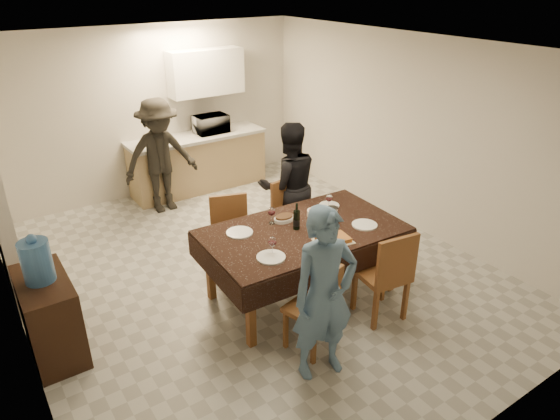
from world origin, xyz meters
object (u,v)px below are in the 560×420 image
(console, at_px, (50,317))
(dining_table, at_px, (303,232))
(person_kitchen, at_px, (160,156))
(person_far, at_px, (289,185))
(water_pitcher, at_px, (332,215))
(wine_bottle, at_px, (297,216))
(savoury_tart, at_px, (333,239))
(person_near, at_px, (324,295))
(water_jug, at_px, (37,262))
(microwave, at_px, (211,124))

(console, bearing_deg, dining_table, -12.40)
(person_kitchen, bearing_deg, person_far, -63.18)
(dining_table, height_order, water_pitcher, water_pitcher)
(person_kitchen, bearing_deg, wine_bottle, -82.92)
(wine_bottle, xyz_separation_m, water_pitcher, (0.40, -0.10, -0.05))
(wine_bottle, distance_m, savoury_tart, 0.47)
(person_near, bearing_deg, person_far, 73.12)
(water_jug, distance_m, wine_bottle, 2.49)
(dining_table, xyz_separation_m, water_jug, (-2.49, 0.55, 0.22))
(wine_bottle, height_order, person_near, person_near)
(microwave, bearing_deg, console, 42.17)
(water_jug, height_order, savoury_tart, water_jug)
(water_pitcher, relative_size, person_kitchen, 0.11)
(water_pitcher, bearing_deg, savoury_tart, -127.15)
(microwave, distance_m, person_near, 4.62)
(console, xyz_separation_m, person_far, (3.04, 0.50, 0.42))
(console, distance_m, savoury_tart, 2.79)
(water_jug, distance_m, person_near, 2.52)
(dining_table, xyz_separation_m, microwave, (0.66, 3.40, 0.28))
(dining_table, height_order, savoury_tart, savoury_tart)
(console, bearing_deg, person_kitchen, 49.10)
(console, distance_m, wine_bottle, 2.55)
(console, relative_size, water_jug, 2.22)
(savoury_tart, bearing_deg, water_jug, 160.30)
(console, relative_size, wine_bottle, 2.96)
(water_jug, distance_m, microwave, 4.25)
(savoury_tart, xyz_separation_m, microwave, (0.56, 3.78, 0.22))
(wine_bottle, bearing_deg, person_kitchen, 97.08)
(person_kitchen, bearing_deg, water_pitcher, -75.78)
(water_pitcher, bearing_deg, person_near, -131.99)
(savoury_tart, bearing_deg, person_far, 72.53)
(console, bearing_deg, water_jug, -90.00)
(savoury_tart, bearing_deg, water_pitcher, 52.85)
(wine_bottle, bearing_deg, water_jug, 168.48)
(microwave, bearing_deg, wine_bottle, 78.07)
(dining_table, xyz_separation_m, wine_bottle, (-0.05, 0.05, 0.18))
(water_pitcher, bearing_deg, console, 168.12)
(person_far, bearing_deg, person_kitchen, -47.73)
(dining_table, bearing_deg, savoury_tart, -72.91)
(dining_table, bearing_deg, water_jug, 169.95)
(console, bearing_deg, savoury_tart, -19.70)
(water_pitcher, xyz_separation_m, microwave, (0.31, 3.45, 0.15))
(savoury_tart, xyz_separation_m, person_near, (-0.65, -0.67, -0.03))
(person_near, bearing_deg, water_pitcher, 58.78)
(console, distance_m, person_near, 2.55)
(console, distance_m, person_kitchen, 3.21)
(dining_table, xyz_separation_m, person_kitchen, (-0.41, 2.95, 0.07))
(dining_table, height_order, water_jug, water_jug)
(person_near, bearing_deg, console, 151.30)
(savoury_tart, bearing_deg, person_kitchen, 98.71)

